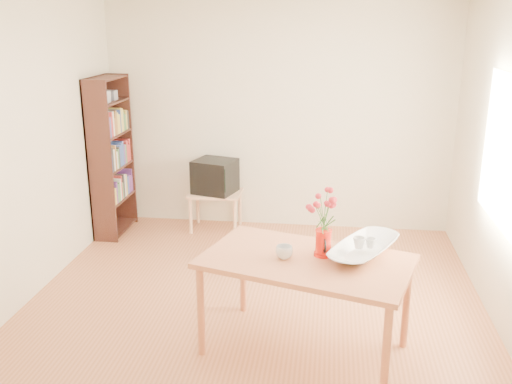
# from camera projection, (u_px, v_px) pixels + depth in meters

# --- Properties ---
(room) EXTENTS (4.50, 4.50, 4.50)m
(room) POSITION_uv_depth(u_px,v_px,m) (255.00, 166.00, 4.46)
(room) COLOR #AA613C
(room) RESTS_ON ground
(table) EXTENTS (1.66, 1.24, 0.75)m
(table) POSITION_uv_depth(u_px,v_px,m) (306.00, 269.00, 4.13)
(table) COLOR #C06942
(table) RESTS_ON ground
(tv_stand) EXTENTS (0.60, 0.45, 0.46)m
(tv_stand) POSITION_uv_depth(u_px,v_px,m) (215.00, 198.00, 6.68)
(tv_stand) COLOR tan
(tv_stand) RESTS_ON ground
(bookshelf) EXTENTS (0.28, 0.70, 1.80)m
(bookshelf) POSITION_uv_depth(u_px,v_px,m) (112.00, 162.00, 6.48)
(bookshelf) COLOR black
(bookshelf) RESTS_ON ground
(pitcher) EXTENTS (0.13, 0.21, 0.20)m
(pitcher) POSITION_uv_depth(u_px,v_px,m) (323.00, 244.00, 4.15)
(pitcher) COLOR red
(pitcher) RESTS_ON table
(flowers) EXTENTS (0.23, 0.23, 0.32)m
(flowers) POSITION_uv_depth(u_px,v_px,m) (325.00, 210.00, 4.07)
(flowers) COLOR #B92B39
(flowers) RESTS_ON pitcher
(mug) EXTENTS (0.16, 0.16, 0.10)m
(mug) POSITION_uv_depth(u_px,v_px,m) (284.00, 252.00, 4.11)
(mug) COLOR white
(mug) RESTS_ON table
(bowl) EXTENTS (0.68, 0.68, 0.48)m
(bowl) POSITION_uv_depth(u_px,v_px,m) (366.00, 223.00, 4.13)
(bowl) COLOR white
(bowl) RESTS_ON table
(teacup_a) EXTENTS (0.11, 0.11, 0.07)m
(teacup_a) POSITION_uv_depth(u_px,v_px,m) (360.00, 229.00, 4.15)
(teacup_a) COLOR white
(teacup_a) RESTS_ON bowl
(teacup_b) EXTENTS (0.09, 0.09, 0.06)m
(teacup_b) POSITION_uv_depth(u_px,v_px,m) (371.00, 229.00, 4.16)
(teacup_b) COLOR white
(teacup_b) RESTS_ON bowl
(television) EXTENTS (0.54, 0.52, 0.39)m
(television) POSITION_uv_depth(u_px,v_px,m) (215.00, 175.00, 6.61)
(television) COLOR black
(television) RESTS_ON tv_stand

